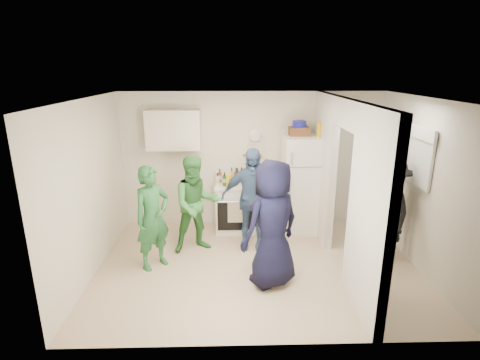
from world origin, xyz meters
The scene contains 36 objects.
floor centered at (0.00, 0.00, 0.00)m, with size 4.80×4.80×0.00m, color tan.
wall_back centered at (0.00, 1.70, 1.25)m, with size 4.80×4.80×0.00m, color silver.
wall_front centered at (0.00, -1.70, 1.25)m, with size 4.80×4.80×0.00m, color silver.
wall_left centered at (-2.40, 0.00, 1.25)m, with size 3.40×3.40×0.00m, color silver.
wall_right centered at (2.40, 0.00, 1.25)m, with size 3.40×3.40×0.00m, color silver.
ceiling centered at (0.00, 0.00, 2.50)m, with size 4.80×4.80×0.00m, color white.
partition_pier_back centered at (1.20, 1.10, 1.25)m, with size 0.12×1.20×2.50m, color silver.
partition_pier_front centered at (1.20, -1.10, 1.25)m, with size 0.12×1.20×2.50m, color silver.
partition_header centered at (1.20, 0.00, 2.30)m, with size 0.12×1.00×0.40m, color silver.
stove centered at (-0.32, 1.37, 0.44)m, with size 0.74×0.62×0.88m, color white.
upper_cabinet centered at (-1.40, 1.52, 1.85)m, with size 0.95×0.34×0.70m, color silver.
fridge centered at (0.90, 1.34, 0.88)m, with size 0.72×0.70×1.76m, color white.
wicker_basket centered at (0.80, 1.39, 1.83)m, with size 0.35×0.25×0.15m, color brown.
blue_bowl centered at (0.80, 1.39, 1.96)m, with size 0.24×0.24×0.11m, color #14168E.
yellow_cup_stack_top centered at (1.12, 1.24, 1.88)m, with size 0.09×0.09×0.25m, color yellow.
wall_clock centered at (0.05, 1.68, 1.70)m, with size 0.22×0.22×0.03m, color white.
spice_shelf centered at (0.00, 1.65, 1.35)m, with size 0.35×0.08×0.03m, color olive.
nook_window centered at (2.38, 0.20, 1.65)m, with size 0.03×0.70×0.80m, color black.
nook_window_frame centered at (2.36, 0.20, 1.65)m, with size 0.04×0.76×0.86m, color white.
nook_valance centered at (2.34, 0.20, 2.00)m, with size 0.04×0.82×0.18m, color white.
yellow_cup_stack_stove centered at (-0.44, 1.15, 1.01)m, with size 0.09×0.09×0.25m, color yellow.
red_cup centered at (-0.10, 1.17, 0.94)m, with size 0.09×0.09×0.12m, color #AC0B0C.
person_green_left centered at (-1.55, 0.05, 0.79)m, with size 0.57×0.38×1.57m, color #2C6E39.
person_green_center centered at (-0.96, 0.58, 0.79)m, with size 0.77×0.60×1.59m, color #3C833A.
person_denim centered at (-0.07, 0.66, 0.85)m, with size 0.99×0.41×1.70m, color #3A527F.
person_navy centered at (0.15, -0.46, 0.89)m, with size 0.87×0.56×1.77m, color black.
person_nook centered at (2.00, 0.22, 0.82)m, with size 1.05×0.61×1.63m, color black.
bottle_a centered at (-0.60, 1.47, 1.01)m, with size 0.06×0.06×0.26m, color brown.
bottle_b centered at (-0.51, 1.28, 1.01)m, with size 0.08×0.08×0.25m, color #1A4B19.
bottle_c centered at (-0.38, 1.52, 1.02)m, with size 0.07×0.07×0.27m, color #A9B3B8.
bottle_d centered at (-0.30, 1.31, 1.04)m, with size 0.07×0.07×0.32m, color maroon.
bottle_e centered at (-0.20, 1.54, 1.01)m, with size 0.08×0.08×0.26m, color #8D939C.
bottle_f centered at (-0.12, 1.38, 1.03)m, with size 0.07×0.07×0.28m, color #13351A.
bottle_g centered at (-0.06, 1.53, 1.01)m, with size 0.07×0.07×0.25m, color olive.
bottle_h centered at (-0.63, 1.24, 1.01)m, with size 0.07×0.07×0.25m, color silver.
bottle_i centered at (-0.27, 1.48, 1.02)m, with size 0.06×0.06×0.27m, color #5E5010.
Camera 1 is at (-0.41, -5.07, 2.90)m, focal length 28.00 mm.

